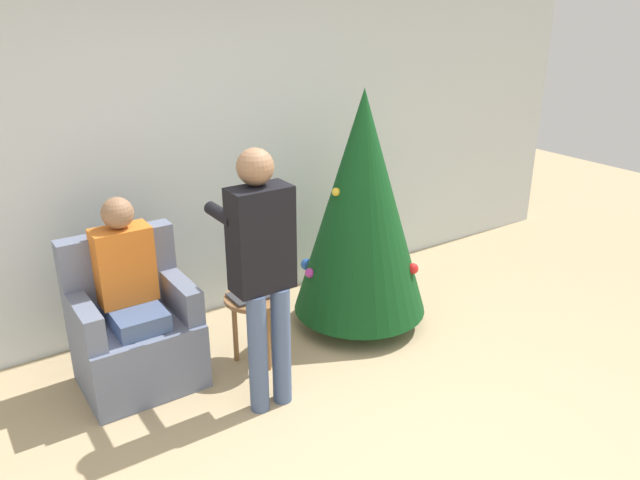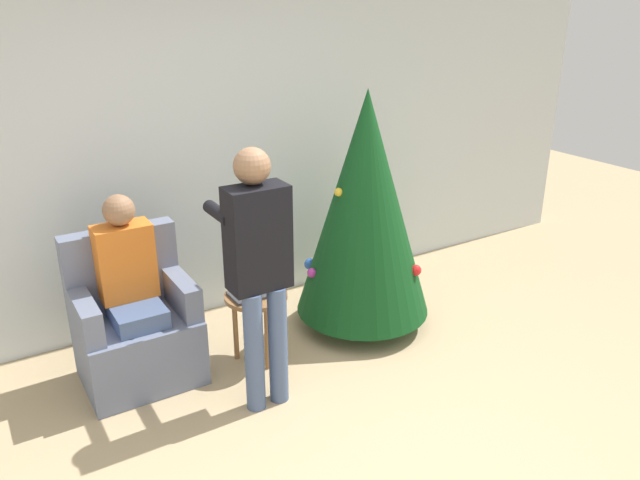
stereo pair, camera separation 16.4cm
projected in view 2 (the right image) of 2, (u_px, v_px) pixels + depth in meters
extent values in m
plane|color=tan|center=(367.00, 468.00, 3.43)|extent=(14.00, 14.00, 0.00)
cube|color=silver|center=(200.00, 148.00, 4.70)|extent=(8.00, 0.06, 2.70)
cylinder|color=brown|center=(362.00, 315.00, 4.93)|extent=(0.10, 0.10, 0.13)
cone|color=#0F4219|center=(365.00, 205.00, 4.60)|extent=(1.02, 1.02, 1.70)
sphere|color=gold|center=(339.00, 192.00, 4.45)|extent=(0.06, 0.06, 0.06)
sphere|color=#2856B2|center=(310.00, 264.00, 4.91)|extent=(0.09, 0.09, 0.09)
sphere|color=red|center=(416.00, 270.00, 4.64)|extent=(0.08, 0.08, 0.08)
sphere|color=#B23399|center=(312.00, 273.00, 4.65)|extent=(0.07, 0.07, 0.07)
sphere|color=#B23399|center=(364.00, 210.00, 4.94)|extent=(0.08, 0.08, 0.08)
cube|color=slate|center=(140.00, 349.00, 4.16)|extent=(0.74, 0.62, 0.46)
cube|color=slate|center=(121.00, 267.00, 4.16)|extent=(0.74, 0.14, 0.55)
cube|color=slate|center=(84.00, 315.00, 3.88)|extent=(0.12, 0.56, 0.23)
cube|color=slate|center=(180.00, 292.00, 4.18)|extent=(0.12, 0.56, 0.23)
cylinder|color=#475B84|center=(133.00, 367.00, 3.95)|extent=(0.11, 0.11, 0.46)
cylinder|color=#475B84|center=(164.00, 358.00, 4.05)|extent=(0.11, 0.11, 0.46)
cube|color=#475B84|center=(137.00, 314.00, 4.01)|extent=(0.32, 0.40, 0.12)
cube|color=orange|center=(125.00, 262.00, 4.02)|extent=(0.36, 0.20, 0.50)
sphere|color=#936B4C|center=(119.00, 210.00, 3.89)|extent=(0.20, 0.20, 0.20)
cylinder|color=#475B84|center=(254.00, 352.00, 3.80)|extent=(0.12, 0.12, 0.80)
cylinder|color=#475B84|center=(278.00, 345.00, 3.88)|extent=(0.12, 0.12, 0.80)
cube|color=black|center=(258.00, 238.00, 3.62)|extent=(0.37, 0.20, 0.63)
sphere|color=#936B4C|center=(252.00, 166.00, 3.50)|extent=(0.22, 0.22, 0.22)
cylinder|color=black|center=(219.00, 213.00, 3.65)|extent=(0.08, 0.30, 0.08)
cylinder|color=black|center=(266.00, 204.00, 3.80)|extent=(0.08, 0.30, 0.08)
cube|color=white|center=(253.00, 196.00, 3.95)|extent=(0.04, 0.14, 0.04)
cylinder|color=olive|center=(256.00, 296.00, 4.29)|extent=(0.44, 0.44, 0.03)
cylinder|color=olive|center=(267.00, 338.00, 4.26)|extent=(0.04, 0.04, 0.48)
cylinder|color=olive|center=(269.00, 319.00, 4.51)|extent=(0.04, 0.04, 0.48)
cylinder|color=olive|center=(236.00, 329.00, 4.38)|extent=(0.04, 0.04, 0.48)
cube|color=#38383D|center=(256.00, 293.00, 4.28)|extent=(0.36, 0.22, 0.02)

